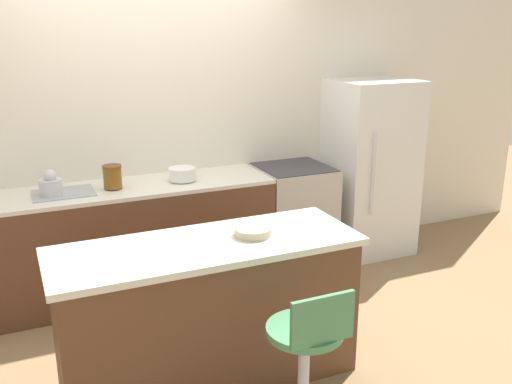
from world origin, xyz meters
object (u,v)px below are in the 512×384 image
(refrigerator, at_px, (370,168))
(mixing_bowl, at_px, (182,174))
(oven_range, at_px, (293,215))
(stool_chair, at_px, (306,361))
(kettle, at_px, (51,185))

(refrigerator, height_order, mixing_bowl, refrigerator)
(oven_range, height_order, stool_chair, oven_range)
(kettle, xyz_separation_m, mixing_bowl, (0.98, 0.00, -0.02))
(mixing_bowl, bearing_deg, stool_chair, -89.24)
(refrigerator, relative_size, stool_chair, 1.84)
(oven_range, xyz_separation_m, refrigerator, (0.79, -0.01, 0.36))
(kettle, bearing_deg, refrigerator, 0.25)
(kettle, distance_m, mixing_bowl, 0.98)
(refrigerator, distance_m, kettle, 2.78)
(refrigerator, height_order, stool_chair, refrigerator)
(refrigerator, bearing_deg, stool_chair, -131.31)
(oven_range, bearing_deg, stool_chair, -115.85)
(refrigerator, xyz_separation_m, stool_chair, (-1.77, -2.01, -0.36))
(stool_chair, height_order, mixing_bowl, mixing_bowl)
(stool_chair, xyz_separation_m, kettle, (-1.01, 2.00, 0.52))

